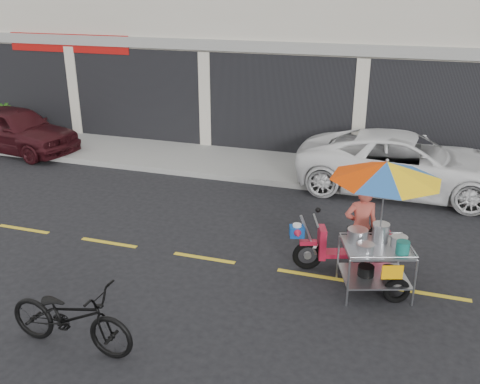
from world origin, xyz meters
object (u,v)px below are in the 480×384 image
(near_bicycle, at_px, (71,316))
(food_vendor_rig, at_px, (374,204))
(white_pickup, at_px, (405,163))
(maroon_sedan, at_px, (16,129))

(near_bicycle, xyz_separation_m, food_vendor_rig, (3.70, 3.06, 0.92))
(food_vendor_rig, bearing_deg, near_bicycle, -159.10)
(white_pickup, height_order, near_bicycle, white_pickup)
(white_pickup, xyz_separation_m, near_bicycle, (-4.09, -7.66, -0.20))
(maroon_sedan, relative_size, white_pickup, 0.79)
(near_bicycle, relative_size, food_vendor_rig, 0.73)
(near_bicycle, distance_m, food_vendor_rig, 4.89)
(maroon_sedan, distance_m, white_pickup, 11.11)
(food_vendor_rig, bearing_deg, white_pickup, 66.43)
(near_bicycle, bearing_deg, food_vendor_rig, -48.94)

